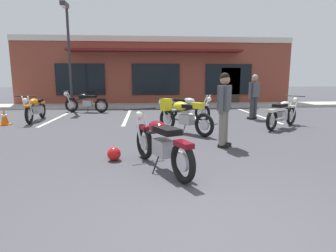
{
  "coord_description": "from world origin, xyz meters",
  "views": [
    {
      "loc": [
        -0.62,
        -2.38,
        1.57
      ],
      "look_at": [
        -0.14,
        3.5,
        0.55
      ],
      "focal_mm": 30.16,
      "sensor_mm": 36.0,
      "label": 1
    }
  ],
  "objects": [
    {
      "name": "person_in_shorts_foreground",
      "position": [
        1.15,
        3.8,
        0.95
      ],
      "size": [
        0.42,
        0.56,
        1.68
      ],
      "color": "black",
      "rests_on": "ground_plane"
    },
    {
      "name": "sidewalk_kerb",
      "position": [
        0.0,
        12.71,
        0.07
      ],
      "size": [
        22.0,
        1.8,
        0.14
      ],
      "primitive_type": "cube",
      "color": "#A8A59E",
      "rests_on": "ground_plane"
    },
    {
      "name": "motorcycle_green_cafe_racer",
      "position": [
        -3.3,
        10.6,
        0.46
      ],
      "size": [
        2.07,
        0.86,
        0.98
      ],
      "color": "black",
      "rests_on": "ground_plane"
    },
    {
      "name": "painted_stall_lines",
      "position": [
        0.0,
        9.11,
        0.0
      ],
      "size": [
        8.21,
        4.8,
        0.01
      ],
      "color": "silver",
      "rests_on": "ground_plane"
    },
    {
      "name": "traffic_cone",
      "position": [
        -5.31,
        7.34,
        0.26
      ],
      "size": [
        0.34,
        0.34,
        0.53
      ],
      "color": "orange",
      "rests_on": "ground_plane"
    },
    {
      "name": "motorcycle_silver_naked",
      "position": [
        3.67,
        6.06,
        0.46
      ],
      "size": [
        1.73,
        1.56,
        0.98
      ],
      "color": "black",
      "rests_on": "ground_plane"
    },
    {
      "name": "motorcycle_red_sportbike",
      "position": [
        -4.58,
        8.11,
        0.46
      ],
      "size": [
        0.66,
        2.11,
        0.98
      ],
      "color": "black",
      "rests_on": "ground_plane"
    },
    {
      "name": "helmet_on_pavement",
      "position": [
        -1.23,
        2.89,
        0.13
      ],
      "size": [
        0.26,
        0.26,
        0.26
      ],
      "color": "#B71414",
      "rests_on": "ground_plane"
    },
    {
      "name": "motorcycle_foreground_classic",
      "position": [
        -0.37,
        2.32,
        0.46
      ],
      "size": [
        1.13,
        1.98,
        0.98
      ],
      "color": "black",
      "rests_on": "ground_plane"
    },
    {
      "name": "person_in_black_shirt",
      "position": [
        3.44,
        7.89,
        0.95
      ],
      "size": [
        0.56,
        0.42,
        1.68
      ],
      "color": "black",
      "rests_on": "ground_plane"
    },
    {
      "name": "ground_plane",
      "position": [
        0.0,
        4.08,
        0.0
      ],
      "size": [
        80.0,
        80.0,
        0.0
      ],
      "primitive_type": "plane",
      "color": "#3D3D42"
    },
    {
      "name": "motorcycle_black_cruiser",
      "position": [
        0.9,
        7.89,
        0.46
      ],
      "size": [
        1.66,
        1.64,
        0.98
      ],
      "color": "black",
      "rests_on": "ground_plane"
    },
    {
      "name": "motorcycle_blue_standard",
      "position": [
        0.42,
        5.55,
        0.53
      ],
      "size": [
        1.51,
        1.77,
        0.98
      ],
      "color": "black",
      "rests_on": "ground_plane"
    },
    {
      "name": "brick_storefront_building",
      "position": [
        0.0,
        16.24,
        1.89
      ],
      "size": [
        15.48,
        6.29,
        3.78
      ],
      "color": "brown",
      "rests_on": "ground_plane"
    },
    {
      "name": "parking_lot_lamp_post",
      "position": [
        -4.15,
        11.5,
        3.16
      ],
      "size": [
        0.24,
        0.76,
        4.87
      ],
      "color": "#2D2D33",
      "rests_on": "ground_plane"
    }
  ]
}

